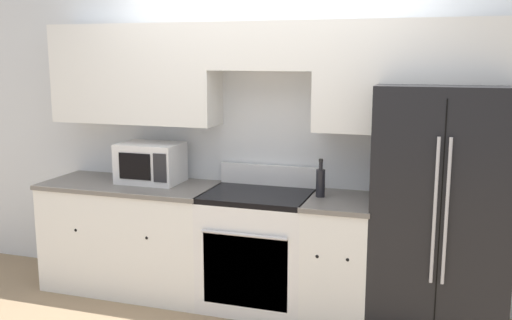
% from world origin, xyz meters
% --- Properties ---
extents(wall_back, '(8.00, 0.39, 2.60)m').
position_xyz_m(wall_back, '(-0.00, 0.58, 1.48)').
color(wall_back, silver).
rests_on(wall_back, ground_plane).
extents(lower_cabinets_left, '(1.40, 0.64, 0.88)m').
position_xyz_m(lower_cabinets_left, '(-1.07, 0.31, 0.44)').
color(lower_cabinets_left, white).
rests_on(lower_cabinets_left, ground_plane).
extents(lower_cabinets_right, '(0.48, 0.64, 0.88)m').
position_xyz_m(lower_cabinets_right, '(0.64, 0.31, 0.44)').
color(lower_cabinets_right, white).
rests_on(lower_cabinets_right, ground_plane).
extents(oven_range, '(0.79, 0.65, 1.04)m').
position_xyz_m(oven_range, '(0.01, 0.31, 0.45)').
color(oven_range, white).
rests_on(oven_range, ground_plane).
extents(refrigerator, '(0.89, 0.78, 1.71)m').
position_xyz_m(refrigerator, '(1.31, 0.37, 0.85)').
color(refrigerator, black).
rests_on(refrigerator, ground_plane).
extents(microwave, '(0.50, 0.36, 0.32)m').
position_xyz_m(microwave, '(-0.92, 0.40, 1.04)').
color(microwave, white).
rests_on(microwave, lower_cabinets_left).
extents(bottle, '(0.07, 0.07, 0.28)m').
position_xyz_m(bottle, '(0.48, 0.34, 0.99)').
color(bottle, black).
rests_on(bottle, lower_cabinets_right).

